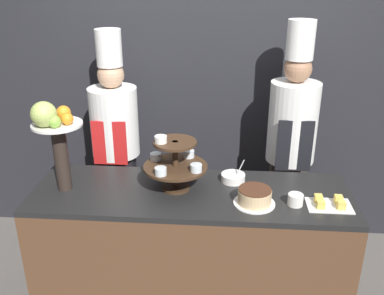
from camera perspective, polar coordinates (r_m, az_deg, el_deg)
name	(u,v)px	position (r m, az deg, el deg)	size (l,w,h in m)	color
wall_back	(201,70)	(3.36, 1.18, 10.28)	(10.00, 0.06, 2.80)	#232328
buffet_counter	(191,250)	(2.87, -0.16, -13.51)	(1.95, 0.64, 0.87)	brown
tiered_stand	(175,162)	(2.59, -2.30, -1.96)	(0.39, 0.39, 0.36)	#3D2819
fruit_pedestal	(54,131)	(2.61, -17.87, 2.10)	(0.29, 0.29, 0.58)	#2D231E
cake_round	(255,197)	(2.50, 8.34, -6.52)	(0.24, 0.24, 0.10)	white
cup_white	(295,200)	(2.55, 13.63, -6.78)	(0.09, 0.09, 0.07)	white
cake_square_tray	(329,203)	(2.59, 17.85, -7.11)	(0.25, 0.17, 0.05)	white
serving_bowl_far	(233,177)	(2.75, 5.51, -4.00)	(0.15, 0.15, 0.15)	white
chef_left	(115,138)	(3.25, -10.17, 1.21)	(0.35, 0.35, 1.75)	black
chef_center_left	(291,138)	(3.17, 13.09, 1.25)	(0.35, 0.35, 1.82)	#38332D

